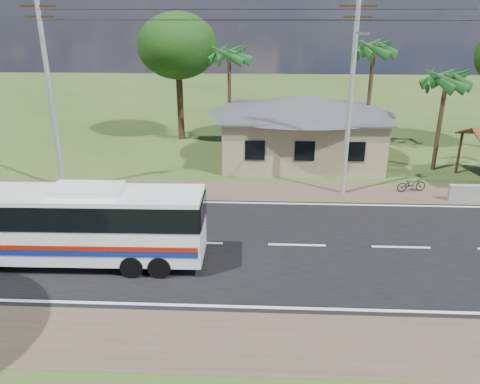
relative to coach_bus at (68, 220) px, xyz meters
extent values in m
plane|color=#29481A|center=(9.16, 1.91, -1.90)|extent=(120.00, 120.00, 0.00)
cube|color=black|center=(9.16, 1.91, -1.89)|extent=(120.00, 10.00, 0.02)
cube|color=brown|center=(9.16, 8.41, -1.90)|extent=(120.00, 3.00, 0.01)
cube|color=brown|center=(9.16, -4.59, -1.90)|extent=(120.00, 3.00, 0.01)
cube|color=silver|center=(9.16, 6.61, -1.88)|extent=(120.00, 0.15, 0.01)
cube|color=silver|center=(9.16, -2.79, -1.88)|extent=(120.00, 0.15, 0.01)
cube|color=silver|center=(9.16, 1.91, -1.88)|extent=(120.00, 0.15, 0.01)
cube|color=tan|center=(10.16, 14.91, -0.30)|extent=(10.00, 8.00, 3.20)
cube|color=#4C4F54|center=(10.16, 14.91, 1.35)|extent=(10.60, 8.60, 0.10)
pyramid|color=#4C4F54|center=(10.16, 14.91, 2.50)|extent=(12.40, 10.00, 1.20)
cube|color=black|center=(7.16, 10.89, -0.20)|extent=(1.20, 0.08, 1.20)
cube|color=black|center=(10.16, 10.89, -0.20)|extent=(1.20, 0.08, 1.20)
cube|color=black|center=(13.16, 10.89, -0.20)|extent=(1.20, 0.08, 1.20)
cylinder|color=#372614|center=(19.86, 12.21, -0.60)|extent=(0.16, 0.16, 2.60)
cylinder|color=#9E9E99|center=(-3.84, 8.41, 3.60)|extent=(0.26, 0.26, 11.00)
cube|color=#372614|center=(-3.84, 8.41, 7.90)|extent=(1.80, 0.12, 0.12)
cube|color=#372614|center=(-3.84, 8.41, 7.40)|extent=(1.40, 0.10, 0.10)
cylinder|color=#9E9E99|center=(12.16, 8.41, 3.60)|extent=(0.26, 0.26, 11.00)
cube|color=#372614|center=(12.16, 8.41, 7.90)|extent=(1.80, 0.12, 0.12)
cube|color=#372614|center=(12.16, 8.41, 7.40)|extent=(1.40, 0.10, 0.10)
cylinder|color=gray|center=(12.16, 7.41, 6.70)|extent=(0.08, 2.00, 0.08)
cube|color=gray|center=(12.16, 6.41, 6.70)|extent=(0.50, 0.18, 0.12)
cylinder|color=black|center=(4.16, 8.41, 7.70)|extent=(16.00, 0.02, 0.02)
cylinder|color=#47301E|center=(18.66, 12.91, 1.10)|extent=(0.28, 0.28, 6.00)
cylinder|color=#47301E|center=(15.16, 17.41, 1.85)|extent=(0.28, 0.28, 7.50)
cylinder|color=#47301E|center=(5.16, 17.91, 1.60)|extent=(0.28, 0.28, 7.00)
cylinder|color=#47301E|center=(1.16, 19.91, 1.07)|extent=(0.50, 0.50, 5.95)
ellipsoid|color=#16330E|center=(1.16, 19.91, 5.25)|extent=(6.00, 6.00, 4.92)
cube|color=white|center=(0.00, 0.00, -0.17)|extent=(10.67, 2.39, 2.66)
cube|color=black|center=(0.00, 0.00, 0.49)|extent=(10.72, 2.44, 0.98)
cube|color=#971809|center=(0.01, -1.12, -0.66)|extent=(10.46, 0.20, 0.20)
cube|color=navy|center=(0.01, -1.12, -0.88)|extent=(10.46, 0.20, 0.20)
cube|color=white|center=(0.88, 0.02, 1.29)|extent=(2.68, 1.46, 0.27)
cylinder|color=black|center=(2.67, -0.97, -1.46)|extent=(0.89, 0.32, 0.89)
cylinder|color=black|center=(2.64, 1.06, -1.46)|extent=(0.89, 0.32, 0.89)
cylinder|color=black|center=(3.73, -0.96, -1.46)|extent=(0.89, 0.32, 0.89)
cylinder|color=black|center=(3.70, 1.08, -1.46)|extent=(0.89, 0.32, 0.89)
imported|color=black|center=(16.05, 8.77, -1.45)|extent=(1.79, 0.93, 0.90)
camera|label=1|loc=(7.52, -16.39, 7.65)|focal=35.00mm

